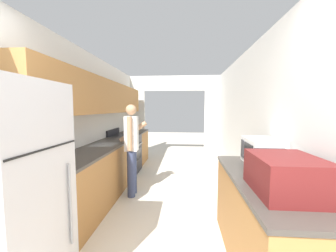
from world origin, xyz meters
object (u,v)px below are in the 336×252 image
Objects in this scene: person at (132,147)px; suitcase at (285,174)px; range_oven at (125,153)px; refrigerator at (1,199)px; knife at (128,132)px; microwave at (262,152)px.

person is 2.66× the size of suitcase.
range_oven is 1.73× the size of suitcase.
person reaches higher than range_oven.
refrigerator is 4.88× the size of knife.
suitcase is at bearing -141.50° from person.
person is at bearing 78.67° from refrigerator.
refrigerator is at bearing -74.95° from knife.
suitcase is 1.17× the size of microwave.
suitcase is at bearing 5.91° from refrigerator.
person is (0.48, -1.25, 0.39)m from range_oven.
knife is at bearing 98.99° from range_oven.
person is (0.42, 2.10, -0.02)m from refrigerator.
suitcase is 0.79m from microwave.
refrigerator reaches higher than knife.
refrigerator is 1.67× the size of range_oven.
range_oven is at bearing -68.17° from knife.
refrigerator is 1.09× the size of person.
range_oven is 1.39m from person.
person is 3.11× the size of microwave.
microwave is 1.45× the size of knife.
refrigerator is 3.38× the size of microwave.
person is 2.09m from microwave.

